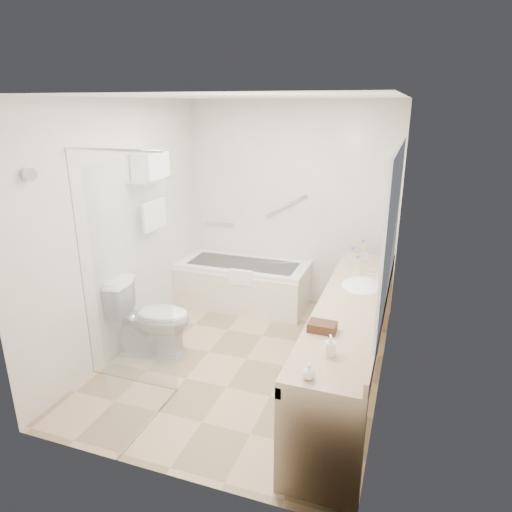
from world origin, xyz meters
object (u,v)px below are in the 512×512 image
(vanity_counter, at_px, (351,323))
(toilet, at_px, (151,318))
(amenity_basket, at_px, (322,327))
(water_bottle_left, at_px, (352,257))
(bathtub, at_px, (243,284))

(vanity_counter, distance_m, toilet, 1.99)
(vanity_counter, distance_m, amenity_basket, 0.67)
(toilet, distance_m, water_bottle_left, 2.13)
(toilet, bearing_deg, vanity_counter, -101.89)
(bathtub, relative_size, water_bottle_left, 7.78)
(vanity_counter, height_order, toilet, vanity_counter)
(water_bottle_left, bearing_deg, vanity_counter, -81.30)
(bathtub, xyz_separation_m, toilet, (-0.45, -1.43, 0.11))
(bathtub, bearing_deg, water_bottle_left, -19.57)
(bathtub, distance_m, vanity_counter, 2.09)
(water_bottle_left, bearing_deg, bathtub, 160.43)
(amenity_basket, xyz_separation_m, water_bottle_left, (-0.00, 1.51, 0.06))
(bathtub, distance_m, toilet, 1.50)
(water_bottle_left, bearing_deg, toilet, -153.04)
(toilet, xyz_separation_m, amenity_basket, (1.84, -0.57, 0.49))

